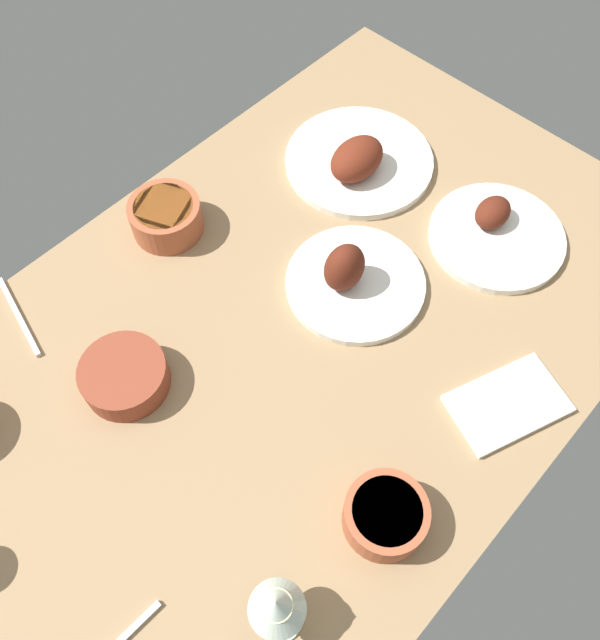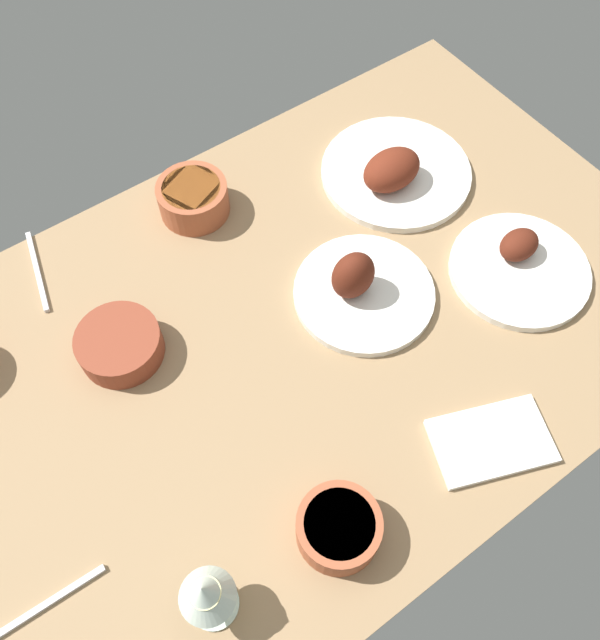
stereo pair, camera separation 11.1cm
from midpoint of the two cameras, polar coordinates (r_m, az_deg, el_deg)
dining_table at (r=114.40cm, az=2.77°, el=-1.25°), size 140.00×90.00×4.00cm
plate_far_side at (r=114.77cm, az=8.06°, el=2.60°), size 24.96×24.96×10.86cm
plate_center_main at (r=133.07cm, az=10.67°, el=12.47°), size 29.77×29.77×8.64cm
plate_near_viewer at (r=126.00cm, az=21.02°, el=4.28°), size 25.24×25.24×6.67cm
bowl_soup at (r=125.54cm, az=-6.81°, el=10.37°), size 13.33×13.33×6.50cm
bowl_sauce at (r=110.32cm, az=-12.76°, el=-2.31°), size 14.10×14.10×5.13cm
bowl_pasta at (r=97.35cm, az=6.81°, el=-17.89°), size 12.20×12.20×6.04cm
wine_glass at (r=88.75cm, az=-4.46°, el=-23.07°), size 7.60×7.60×14.00cm
folded_napkin at (r=109.03cm, az=19.23°, el=-10.21°), size 21.07×17.15×1.20cm
fork_loose at (r=125.47cm, az=-19.66°, el=3.86°), size 5.10×18.12×0.80cm
spoon_loose at (r=102.33cm, az=-18.29°, el=-22.86°), size 17.86×1.43×0.80cm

